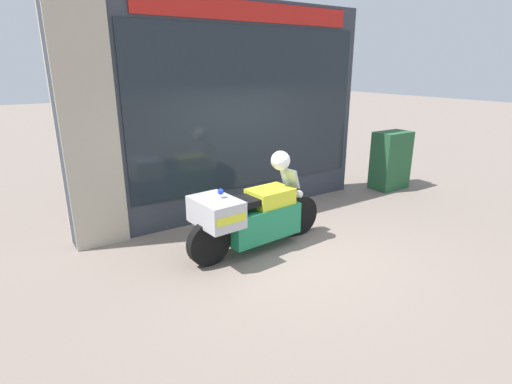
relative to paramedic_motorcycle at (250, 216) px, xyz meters
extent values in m
plane|color=gray|center=(0.64, -0.31, -0.57)|extent=(60.00, 60.00, 0.00)
cube|color=#333842|center=(0.64, 1.69, 1.37)|extent=(5.84, 0.40, 3.89)
cube|color=#B2A893|center=(-1.87, 1.71, 1.37)|extent=(0.82, 0.55, 3.89)
cube|color=#1E262D|center=(1.02, 1.47, 1.42)|extent=(4.79, 0.02, 2.89)
cube|color=red|center=(1.02, 1.47, 3.08)|extent=(4.31, 0.03, 0.32)
cube|color=slate|center=(0.98, 1.70, -0.30)|extent=(4.57, 0.30, 0.55)
cube|color=silver|center=(0.98, 1.84, 0.56)|extent=(4.57, 0.02, 1.20)
cube|color=beige|center=(0.98, 1.70, 1.15)|extent=(4.57, 0.30, 0.02)
cube|color=#B7B2A8|center=(-0.45, 1.70, 1.19)|extent=(0.18, 0.04, 0.06)
cube|color=navy|center=(0.98, 1.70, 1.19)|extent=(0.18, 0.04, 0.06)
cube|color=#C68E19|center=(2.41, 1.70, 1.19)|extent=(0.18, 0.04, 0.06)
cube|color=orange|center=(-0.62, 1.63, 0.11)|extent=(0.19, 0.02, 0.27)
cube|color=white|center=(0.44, 1.63, 0.11)|extent=(0.19, 0.03, 0.27)
cube|color=#2866B7|center=(1.51, 1.63, 0.11)|extent=(0.19, 0.02, 0.27)
cube|color=red|center=(2.58, 1.63, 0.11)|extent=(0.19, 0.03, 0.27)
cylinder|color=black|center=(1.06, 0.08, -0.23)|extent=(0.68, 0.19, 0.67)
cylinder|color=black|center=(-0.75, -0.06, -0.23)|extent=(0.68, 0.19, 0.67)
cube|color=#1E8456|center=(0.20, 0.01, -0.14)|extent=(1.27, 0.63, 0.50)
cube|color=yellow|center=(0.39, 0.03, 0.23)|extent=(0.70, 0.54, 0.28)
cube|color=black|center=(-0.08, -0.01, 0.26)|extent=(0.74, 0.46, 0.10)
cube|color=#B7B7BC|center=(-0.61, -0.05, 0.22)|extent=(0.59, 0.82, 0.38)
cube|color=yellow|center=(-0.61, -0.05, 0.22)|extent=(0.54, 0.83, 0.11)
cube|color=#B2BCC6|center=(0.79, 0.06, 0.48)|extent=(0.15, 0.39, 0.31)
sphere|color=white|center=(1.01, 0.07, 0.15)|extent=(0.14, 0.14, 0.14)
sphere|color=blue|center=(-0.52, -0.04, 0.50)|extent=(0.09, 0.09, 0.09)
cube|color=#235633|center=(4.53, 1.00, 0.09)|extent=(0.85, 0.53, 1.33)
sphere|color=white|center=(0.59, 0.04, 0.79)|extent=(0.31, 0.31, 0.31)
camera|label=1|loc=(-3.09, -4.80, 2.21)|focal=28.00mm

